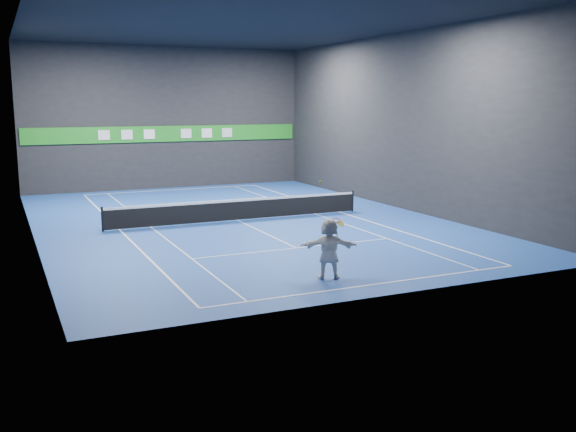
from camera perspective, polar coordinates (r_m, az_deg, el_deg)
name	(u,v)px	position (r m, az deg, el deg)	size (l,w,h in m)	color
ground	(238,220)	(30.26, -4.45, -0.40)	(26.00, 26.00, 0.00)	#1C439B
ceiling	(235,22)	(29.97, -4.69, 16.78)	(26.00, 26.00, 0.00)	black
wall_back	(167,118)	(42.22, -10.71, 8.55)	(18.00, 0.10, 9.00)	black
wall_front	(399,138)	(18.14, 9.80, 6.85)	(18.00, 0.10, 9.00)	black
wall_left	(26,127)	(28.00, -22.29, 7.32)	(0.10, 26.00, 9.00)	black
wall_right	(401,122)	(33.94, 10.01, 8.26)	(0.10, 26.00, 9.00)	black
baseline_near	(373,285)	(19.80, 7.60, -6.06)	(10.98, 0.08, 0.01)	white
baseline_far	(174,190)	(41.49, -10.14, 2.31)	(10.98, 0.08, 0.01)	white
sideline_doubles_left	(120,230)	(28.87, -14.73, -1.20)	(0.08, 23.78, 0.01)	white
sideline_doubles_right	(340,212)	(32.52, 4.66, 0.33)	(0.08, 23.78, 0.01)	white
sideline_singles_left	(151,227)	(29.13, -12.06, -1.00)	(0.06, 23.78, 0.01)	white
sideline_singles_right	(316,214)	(31.88, 2.50, 0.16)	(0.06, 23.78, 0.01)	white
service_line_near	(296,248)	(24.47, 0.74, -2.86)	(8.23, 0.06, 0.01)	white
service_line_far	(199,202)	(36.25, -7.95, 1.27)	(8.23, 0.06, 0.01)	white
center_service_line	(238,220)	(30.26, -4.45, -0.39)	(0.06, 12.80, 0.01)	white
player	(329,248)	(20.13, 3.67, -2.89)	(1.79, 0.57, 1.93)	silver
tennis_ball	(321,182)	(19.79, 2.92, 3.05)	(0.07, 0.07, 0.07)	#C4EE27
tennis_net	(238,209)	(30.17, -4.46, 0.61)	(12.50, 0.10, 1.07)	black
sponsor_banner	(168,134)	(42.19, -10.65, 7.19)	(17.64, 0.11, 1.00)	#1E8D21
tennis_racket	(337,223)	(20.15, 4.37, -0.61)	(0.54, 0.40, 0.71)	red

